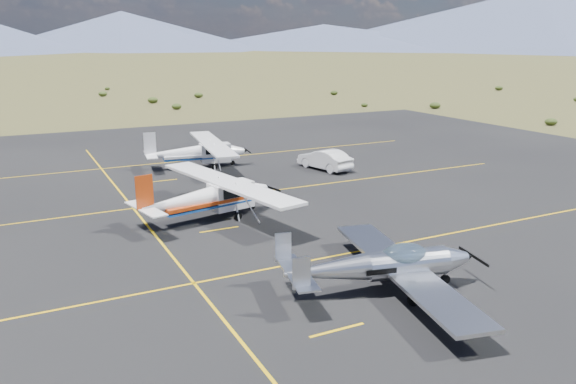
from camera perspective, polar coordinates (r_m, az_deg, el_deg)
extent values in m
plane|color=#383D1C|center=(22.58, 6.89, -8.27)|extent=(1600.00, 1600.00, 0.00)
cube|color=black|center=(28.27, -0.92, -3.26)|extent=(72.00, 72.00, 0.02)
cube|color=silver|center=(21.20, 11.63, -7.65)|extent=(3.60, 10.04, 0.13)
ellipsoid|color=#99BFD8|center=(21.01, 11.71, -6.32)|extent=(1.98, 1.39, 0.90)
cube|color=silver|center=(19.70, 0.85, -8.16)|extent=(1.43, 3.40, 0.07)
cube|color=silver|center=(18.39, 1.38, -8.24)|extent=(0.61, 0.19, 1.10)
cube|color=silver|center=(20.56, -0.50, -5.64)|extent=(0.61, 0.19, 1.10)
cylinder|color=black|center=(22.25, 15.67, -8.56)|extent=(0.39, 0.17, 0.37)
cylinder|color=black|center=(20.28, 12.63, -10.64)|extent=(0.46, 0.21, 0.44)
cylinder|color=black|center=(22.44, 9.54, -7.88)|extent=(0.46, 0.21, 0.44)
cube|color=white|center=(29.61, -5.82, -0.31)|extent=(2.43, 1.60, 1.37)
cube|color=white|center=(29.32, -6.19, 0.97)|extent=(3.80, 11.27, 0.14)
cube|color=black|center=(29.54, -5.83, 0.23)|extent=(1.84, 1.51, 0.56)
cube|color=#AA360E|center=(28.98, -8.01, -0.93)|extent=(5.22, 2.19, 0.18)
cube|color=#AA360E|center=(27.20, -14.38, 0.00)|extent=(0.86, 0.24, 1.63)
cube|color=white|center=(27.42, -14.27, -1.64)|extent=(1.40, 3.34, 0.06)
cylinder|color=black|center=(30.55, -3.68, -1.50)|extent=(0.38, 0.17, 0.37)
cylinder|color=black|center=(28.83, -5.14, -2.47)|extent=(0.46, 0.22, 0.45)
cylinder|color=black|center=(30.57, -7.33, -1.51)|extent=(0.46, 0.22, 0.45)
cube|color=white|center=(41.23, -7.42, 3.99)|extent=(2.28, 1.41, 1.32)
cube|color=white|center=(41.07, -7.72, 4.90)|extent=(2.99, 10.84, 0.14)
cube|color=black|center=(41.18, -7.43, 4.36)|extent=(1.71, 1.37, 0.54)
cube|color=white|center=(41.03, -9.15, 3.73)|extent=(4.99, 1.80, 0.18)
cube|color=white|center=(40.45, -13.86, 4.79)|extent=(0.83, 0.18, 1.56)
cube|color=white|center=(40.59, -13.79, 3.71)|extent=(1.16, 3.19, 0.06)
cylinder|color=black|center=(41.66, -5.67, 2.96)|extent=(0.36, 0.15, 0.35)
cylinder|color=black|center=(40.36, -7.50, 2.57)|extent=(0.44, 0.19, 0.43)
cylinder|color=black|center=(42.33, -8.04, 3.13)|extent=(0.44, 0.19, 0.43)
imported|color=silver|center=(40.13, 3.75, 3.33)|extent=(2.47, 4.60, 1.44)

